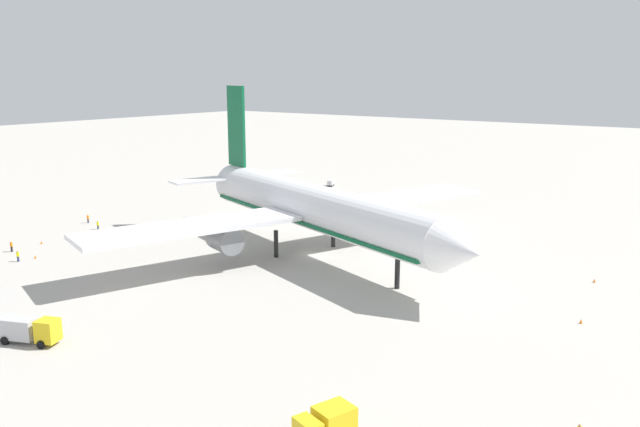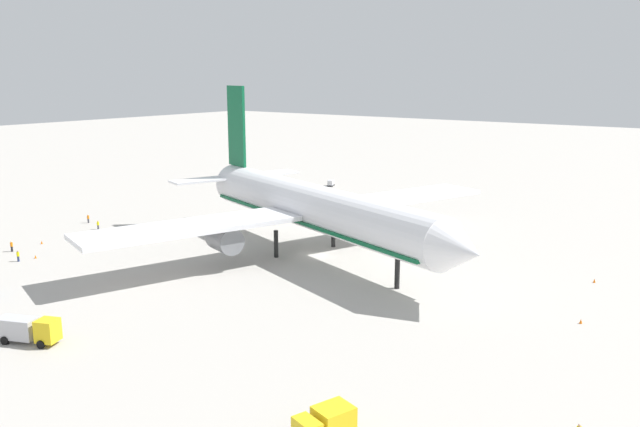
# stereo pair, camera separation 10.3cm
# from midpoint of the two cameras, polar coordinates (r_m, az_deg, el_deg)

# --- Properties ---
(ground_plane) EXTENTS (600.00, 600.00, 0.00)m
(ground_plane) POSITION_cam_midpoint_polar(r_m,az_deg,el_deg) (102.67, -0.45, -3.73)
(ground_plane) COLOR #ADA8A0
(airliner) EXTENTS (66.81, 70.84, 26.12)m
(airliner) POSITION_cam_midpoint_polar(r_m,az_deg,el_deg) (101.80, -0.88, 0.58)
(airliner) COLOR white
(airliner) RESTS_ON ground
(service_truck_0) EXTENTS (7.15, 4.51, 2.84)m
(service_truck_0) POSITION_cam_midpoint_polar(r_m,az_deg,el_deg) (76.60, -24.39, -9.27)
(service_truck_0) COLOR yellow
(service_truck_0) RESTS_ON ground
(service_truck_3) EXTENTS (3.76, 5.17, 2.80)m
(service_truck_3) POSITION_cam_midpoint_polar(r_m,az_deg,el_deg) (52.74, 0.50, -18.12)
(service_truck_3) COLOR yellow
(service_truck_3) RESTS_ON ground
(baggage_cart_1) EXTENTS (3.23, 2.27, 1.30)m
(baggage_cart_1) POSITION_cam_midpoint_polar(r_m,az_deg,el_deg) (145.10, 1.75, 1.28)
(baggage_cart_1) COLOR #595B60
(baggage_cart_1) RESTS_ON ground
(baggage_cart_2) EXTENTS (2.32, 3.30, 1.55)m
(baggage_cart_2) POSITION_cam_midpoint_polar(r_m,az_deg,el_deg) (166.17, 0.90, 2.72)
(baggage_cart_2) COLOR #595B60
(baggage_cart_2) RESTS_ON ground
(ground_worker_0) EXTENTS (0.54, 0.54, 1.70)m
(ground_worker_0) POSITION_cam_midpoint_polar(r_m,az_deg,el_deg) (109.55, -25.11, -3.42)
(ground_worker_0) COLOR navy
(ground_worker_0) RESTS_ON ground
(ground_worker_1) EXTENTS (0.53, 0.53, 1.67)m
(ground_worker_1) POSITION_cam_midpoint_polar(r_m,az_deg,el_deg) (126.45, -19.02, -0.97)
(ground_worker_1) COLOR #3F3F47
(ground_worker_1) RESTS_ON ground
(ground_worker_2) EXTENTS (0.56, 0.56, 1.68)m
(ground_worker_2) POSITION_cam_midpoint_polar(r_m,az_deg,el_deg) (132.61, -19.80, -0.43)
(ground_worker_2) COLOR #3F3F47
(ground_worker_2) RESTS_ON ground
(ground_worker_4) EXTENTS (0.43, 0.43, 1.77)m
(ground_worker_4) POSITION_cam_midpoint_polar(r_m,az_deg,el_deg) (116.00, -25.58, -2.63)
(ground_worker_4) COLOR black
(ground_worker_4) RESTS_ON ground
(traffic_cone_0) EXTENTS (0.36, 0.36, 0.55)m
(traffic_cone_0) POSITION_cam_midpoint_polar(r_m,az_deg,el_deg) (146.34, -1.42, 1.19)
(traffic_cone_0) COLOR orange
(traffic_cone_0) RESTS_ON ground
(traffic_cone_1) EXTENTS (0.36, 0.36, 0.55)m
(traffic_cone_1) POSITION_cam_midpoint_polar(r_m,az_deg,el_deg) (110.41, -23.83, -3.51)
(traffic_cone_1) COLOR orange
(traffic_cone_1) RESTS_ON ground
(traffic_cone_2) EXTENTS (0.36, 0.36, 0.55)m
(traffic_cone_2) POSITION_cam_midpoint_polar(r_m,az_deg,el_deg) (81.31, 21.99, -8.79)
(traffic_cone_2) COLOR orange
(traffic_cone_2) RESTS_ON ground
(traffic_cone_3) EXTENTS (0.36, 0.36, 0.55)m
(traffic_cone_3) POSITION_cam_midpoint_polar(r_m,az_deg,el_deg) (97.32, 23.00, -5.47)
(traffic_cone_3) COLOR orange
(traffic_cone_3) RESTS_ON ground
(traffic_cone_4) EXTENTS (0.36, 0.36, 0.55)m
(traffic_cone_4) POSITION_cam_midpoint_polar(r_m,az_deg,el_deg) (119.28, -23.36, -2.36)
(traffic_cone_4) COLOR orange
(traffic_cone_4) RESTS_ON ground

